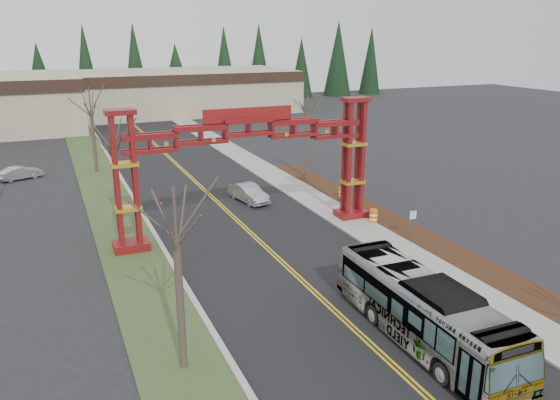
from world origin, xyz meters
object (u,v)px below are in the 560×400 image
bare_tree_median_near (176,240)px  bare_tree_right_far (308,117)px  retail_building_east (180,91)px  silver_sedan (249,193)px  barrel_south (373,217)px  barrel_north (342,193)px  gateway_arch (249,147)px  street_sign (413,219)px  barrel_mid (346,199)px  transit_bus (423,310)px  parked_car_far_a (20,173)px  bare_tree_median_mid (114,150)px  bare_tree_median_far (91,111)px

bare_tree_median_near → bare_tree_right_far: bearing=54.7°
retail_building_east → silver_sedan: 55.65m
silver_sedan → barrel_south: size_ratio=4.01×
barrel_north → gateway_arch: bearing=-154.7°
street_sign → barrel_north: size_ratio=2.12×
silver_sedan → barrel_north: (7.38, -2.27, -0.24)m
retail_building_east → barrel_mid: 59.26m
gateway_arch → bare_tree_median_near: bearing=-120.1°
transit_bus → bare_tree_median_near: bearing=168.6°
parked_car_far_a → bare_tree_right_far: size_ratio=0.48×
gateway_arch → bare_tree_median_mid: size_ratio=2.42×
bare_tree_median_far → gateway_arch: bearing=-70.0°
bare_tree_median_mid → street_sign: size_ratio=3.71×
bare_tree_median_mid → silver_sedan: bearing=8.6°
gateway_arch → bare_tree_median_far: size_ratio=2.19×
bare_tree_median_far → bare_tree_median_near: bearing=-90.0°
retail_building_east → transit_bus: (-7.80, -77.95, -1.98)m
gateway_arch → street_sign: 11.79m
transit_bus → street_sign: transit_bus is taller
bare_tree_median_far → parked_car_far_a: bearing=179.8°
retail_building_east → parked_car_far_a: 47.09m
bare_tree_median_mid → barrel_south: (16.81, -7.05, -4.92)m
silver_sedan → bare_tree_right_far: bare_tree_right_far is taller
street_sign → bare_tree_median_near: bearing=-154.5°
parked_car_far_a → barrel_mid: (23.97, -19.27, -0.09)m
street_sign → barrel_south: street_sign is taller
transit_bus → bare_tree_median_near: size_ratio=1.43×
parked_car_far_a → bare_tree_right_far: bare_tree_right_far is taller
gateway_arch → bare_tree_median_near: gateway_arch is taller
barrel_south → barrel_north: (1.00, 6.37, -0.06)m
street_sign → barrel_mid: size_ratio=1.89×
retail_building_east → bare_tree_right_far: bearing=-90.0°
transit_bus → bare_tree_median_far: bearing=105.8°
silver_sedan → parked_car_far_a: 22.98m
retail_building_east → barrel_north: (-0.19, -57.33, -3.04)m
barrel_south → barrel_mid: size_ratio=1.01×
bare_tree_right_far → bare_tree_median_mid: bearing=-160.7°
parked_car_far_a → barrel_mid: size_ratio=3.54×
barrel_mid → gateway_arch: bearing=-163.1°
bare_tree_median_mid → barrel_south: bare_tree_median_mid is taller
parked_car_far_a → barrel_north: 30.19m
bare_tree_median_far → barrel_south: bearing=-54.7°
barrel_south → barrel_mid: (0.31, 4.52, -0.01)m
transit_bus → bare_tree_median_mid: bearing=116.4°
retail_building_east → bare_tree_median_near: (-18.00, -75.75, 2.09)m
bare_tree_median_far → barrel_mid: (17.12, -19.25, -5.48)m
bare_tree_median_mid → barrel_north: size_ratio=7.88×
street_sign → barrel_north: 10.18m
transit_bus → street_sign: size_ratio=5.44×
bare_tree_median_near → bare_tree_median_far: bare_tree_median_far is taller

